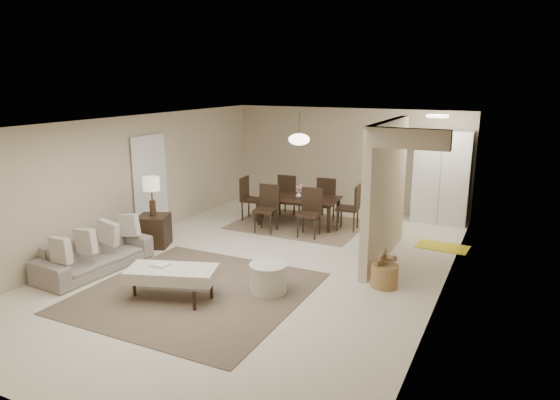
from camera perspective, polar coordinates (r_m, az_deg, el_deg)
The scene contains 22 objects.
floor at distance 8.88m, azimuth -1.93°, elevation -7.40°, with size 9.00×9.00×0.00m, color beige.
ceiling at distance 8.31m, azimuth -2.07°, elevation 8.90°, with size 9.00×9.00×0.00m, color white.
back_wall at distance 12.59m, azimuth 7.69°, elevation 4.69°, with size 6.00×6.00×0.00m, color #C5B495.
left_wall at distance 10.23m, azimuth -17.01°, elevation 2.14°, with size 9.00×9.00×0.00m, color #C5B495.
right_wall at distance 7.62m, azimuth 18.38°, elevation -1.81°, with size 9.00×9.00×0.00m, color #C5B495.
partition at distance 9.02m, azimuth 11.96°, elevation 0.95°, with size 0.15×2.50×2.50m, color #C5B495.
doorway at distance 10.70m, azimuth -14.64°, elevation 1.52°, with size 0.04×0.90×2.04m, color black.
pantry_cabinet at distance 11.76m, azimuth 18.03°, elevation 2.51°, with size 1.20×0.55×2.10m, color white.
flush_light at distance 10.65m, azimuth 17.56°, elevation 9.12°, with size 0.44×0.44×0.05m, color white.
living_rug at distance 7.89m, azimuth -9.59°, elevation -10.34°, with size 3.20×3.20×0.01m, color brown.
sofa at distance 9.08m, azimuth -20.43°, elevation -5.83°, with size 0.78×2.00×0.58m, color gray.
ottoman_bench at distance 7.64m, azimuth -12.25°, elevation -8.27°, with size 1.43×0.99×0.47m.
side_table at distance 10.06m, azimuth -14.19°, elevation -3.42°, with size 0.56×0.56×0.61m, color black.
table_lamp at distance 9.84m, azimuth -14.49°, elevation 1.43°, with size 0.32×0.32×0.76m.
round_pouf at distance 7.71m, azimuth -1.34°, elevation -8.95°, with size 0.58×0.58×0.45m, color beige.
wicker_basket at distance 8.09m, azimuth 11.85°, elevation -8.47°, with size 0.42×0.42×0.36m, color brown.
dining_rug at distance 11.23m, azimuth 2.11°, elevation -2.81°, with size 2.80×2.10×0.01m, color brown.
dining_table at distance 11.14m, azimuth 2.12°, elevation -1.30°, with size 1.77×0.99×0.62m, color black.
dining_chairs at distance 11.10m, azimuth 2.13°, elevation -0.36°, with size 2.71×2.06×1.00m.
vase at distance 11.05m, azimuth 2.14°, elevation 0.59°, with size 0.12×0.12×0.13m, color white.
yellow_mat at distance 10.26m, azimuth 18.07°, elevation -5.10°, with size 0.96×0.58×0.01m, color yellow.
pendant_light at distance 10.84m, azimuth 2.19°, elevation 6.94°, with size 0.46×0.46×0.71m.
Camera 1 is at (3.90, -7.31, 3.20)m, focal length 32.00 mm.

